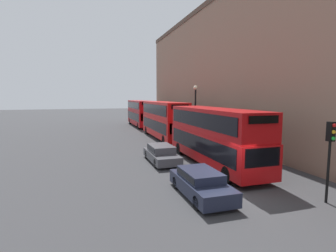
% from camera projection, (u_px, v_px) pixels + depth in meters
% --- Properties ---
extents(ground_plane, '(200.00, 200.00, 0.00)m').
position_uv_depth(ground_plane, '(236.00, 195.00, 13.35)').
color(ground_plane, '#38383A').
extents(bus_leading, '(2.59, 11.27, 4.13)m').
position_uv_depth(bus_leading, '(213.00, 134.00, 18.99)').
color(bus_leading, '#B20C0F').
rests_on(bus_leading, ground).
extents(bus_second_in_queue, '(2.59, 11.36, 4.35)m').
position_uv_depth(bus_second_in_queue, '(164.00, 118.00, 31.00)').
color(bus_second_in_queue, red).
rests_on(bus_second_in_queue, ground).
extents(bus_third_in_queue, '(2.59, 11.14, 4.29)m').
position_uv_depth(bus_third_in_queue, '(140.00, 112.00, 44.05)').
color(bus_third_in_queue, '#A80F14').
rests_on(bus_third_in_queue, ground).
extents(car_dark_sedan, '(1.84, 4.48, 1.31)m').
position_uv_depth(car_dark_sedan, '(201.00, 182.00, 13.09)').
color(car_dark_sedan, '#1E2338').
rests_on(car_dark_sedan, ground).
extents(car_hatchback, '(1.83, 4.52, 1.30)m').
position_uv_depth(car_hatchback, '(161.00, 153.00, 19.88)').
color(car_hatchback, '#47474C').
rests_on(car_hatchback, ground).
extents(traffic_light, '(0.30, 0.36, 3.83)m').
position_uv_depth(traffic_light, '(330.00, 145.00, 12.01)').
color(traffic_light, black).
rests_on(traffic_light, ground).
extents(street_lamp, '(0.44, 0.44, 6.10)m').
position_uv_depth(street_lamp, '(195.00, 108.00, 27.19)').
color(street_lamp, black).
rests_on(street_lamp, ground).
extents(pedestrian, '(0.36, 0.36, 1.61)m').
position_uv_depth(pedestrian, '(176.00, 129.00, 34.42)').
color(pedestrian, brown).
rests_on(pedestrian, ground).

